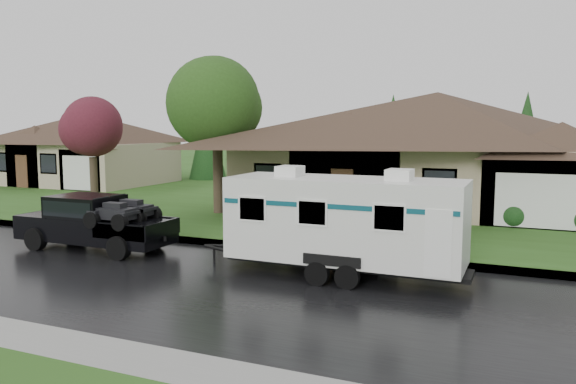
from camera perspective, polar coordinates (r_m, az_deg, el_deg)
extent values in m
plane|color=#2D541A|center=(16.16, -0.19, -8.02)|extent=(140.00, 140.00, 0.00)
cube|color=black|center=(14.41, -3.41, -9.85)|extent=(140.00, 8.00, 0.01)
cube|color=gray|center=(18.16, 2.65, -6.12)|extent=(140.00, 0.50, 0.15)
cube|color=#2D541A|center=(30.25, 11.20, -1.06)|extent=(140.00, 26.00, 0.15)
cube|color=tan|center=(28.75, 14.75, 1.60)|extent=(18.00, 10.00, 3.00)
pyramid|color=#3D2B21|center=(28.69, 15.00, 9.78)|extent=(19.44, 10.80, 2.60)
cube|color=tan|center=(25.49, 25.79, 0.18)|extent=(5.76, 4.00, 2.70)
cube|color=tan|center=(41.51, -19.65, 2.80)|extent=(10.00, 8.00, 2.80)
pyramid|color=#3D2B21|center=(41.44, -19.83, 7.50)|extent=(10.80, 8.64, 2.00)
cube|color=tan|center=(38.03, -18.37, 2.32)|extent=(3.20, 4.00, 2.52)
cylinder|color=#382B1E|center=(25.82, -7.12, 1.31)|extent=(0.45, 0.45, 3.09)
sphere|color=#2F5A1D|center=(25.73, -7.23, 8.84)|extent=(4.27, 4.27, 4.27)
cylinder|color=#382B1E|center=(30.35, -19.11, 1.12)|extent=(0.39, 0.39, 2.38)
sphere|color=maroon|center=(30.23, -19.31, 6.04)|extent=(3.29, 3.29, 3.29)
sphere|color=#143814|center=(26.10, -0.72, -0.89)|extent=(1.00, 1.00, 1.00)
sphere|color=#143814|center=(25.19, 4.52, -1.19)|extent=(1.00, 1.00, 1.00)
sphere|color=#143814|center=(24.50, 10.11, -1.50)|extent=(1.00, 1.00, 1.00)
sphere|color=#143814|center=(24.07, 15.97, -1.80)|extent=(1.00, 1.00, 1.00)
sphere|color=#143814|center=(23.89, 21.97, -2.10)|extent=(1.00, 1.00, 1.00)
cube|color=black|center=(19.80, -19.02, -3.55)|extent=(5.43, 1.81, 0.78)
cube|color=black|center=(21.15, -23.05, -2.41)|extent=(1.45, 1.76, 0.32)
cube|color=black|center=(19.94, -19.87, -1.48)|extent=(2.17, 1.70, 0.81)
cube|color=black|center=(19.94, -19.88, -1.36)|extent=(1.99, 1.74, 0.50)
cube|color=black|center=(18.67, -15.13, -3.46)|extent=(1.99, 1.72, 0.05)
cylinder|color=black|center=(20.45, -24.25, -4.39)|extent=(0.76, 0.29, 0.76)
cylinder|color=black|center=(21.66, -20.79, -3.64)|extent=(0.76, 0.29, 0.76)
cylinder|color=black|center=(18.09, -16.83, -5.47)|extent=(0.76, 0.29, 0.76)
cylinder|color=black|center=(19.45, -13.46, -4.52)|extent=(0.76, 0.29, 0.76)
cube|color=silver|center=(15.26, 5.83, -2.76)|extent=(6.34, 2.17, 2.22)
cube|color=black|center=(15.52, 5.77, -7.30)|extent=(6.70, 1.09, 0.13)
cube|color=#0C4654|center=(15.19, 5.85, -0.94)|extent=(6.21, 2.19, 0.13)
cube|color=white|center=(15.67, 0.19, 2.14)|extent=(0.63, 0.72, 0.29)
cube|color=white|center=(14.74, 11.27, 1.72)|extent=(0.63, 0.72, 0.29)
cylinder|color=black|center=(14.68, 2.97, -8.27)|extent=(0.63, 0.22, 0.63)
cylinder|color=black|center=(16.64, 5.54, -6.49)|extent=(0.63, 0.22, 0.63)
cylinder|color=black|center=(14.42, 6.04, -8.57)|extent=(0.63, 0.22, 0.63)
cylinder|color=black|center=(16.41, 8.27, -6.71)|extent=(0.63, 0.22, 0.63)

